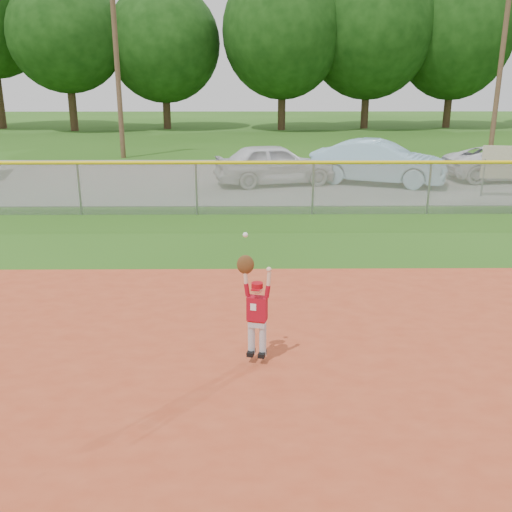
{
  "coord_description": "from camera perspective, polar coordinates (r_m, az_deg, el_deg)",
  "views": [
    {
      "loc": [
        -1.79,
        -6.09,
        3.83
      ],
      "look_at": [
        -1.71,
        2.53,
        1.1
      ],
      "focal_mm": 40.0,
      "sensor_mm": 36.0,
      "label": 1
    }
  ],
  "objects": [
    {
      "name": "parking_strip",
      "position": [
        22.49,
        4.04,
        7.76
      ],
      "size": [
        44.0,
        10.0,
        0.03
      ],
      "primitive_type": "cube",
      "color": "slate",
      "rests_on": "ground"
    },
    {
      "name": "car_blue",
      "position": [
        21.53,
        12.13,
        9.15
      ],
      "size": [
        5.08,
        3.33,
        1.58
      ],
      "primitive_type": "imported",
      "rotation": [
        0.0,
        0.0,
        1.19
      ],
      "color": "#95C5DE",
      "rests_on": "parking_strip"
    },
    {
      "name": "car_white_b",
      "position": [
        23.87,
        23.71,
        8.48
      ],
      "size": [
        4.69,
        2.46,
        1.26
      ],
      "primitive_type": "imported",
      "rotation": [
        0.0,
        0.0,
        1.65
      ],
      "color": "silver",
      "rests_on": "parking_strip"
    },
    {
      "name": "sponsor_sign",
      "position": [
        20.37,
        24.26,
        8.39
      ],
      "size": [
        1.88,
        0.41,
        1.69
      ],
      "color": "gray",
      "rests_on": "ground"
    },
    {
      "name": "ground",
      "position": [
        7.42,
        13.92,
        -14.11
      ],
      "size": [
        120.0,
        120.0,
        0.0
      ],
      "primitive_type": "plane",
      "color": "#244F12",
      "rests_on": "ground"
    },
    {
      "name": "car_white_a",
      "position": [
        20.98,
        1.89,
        9.18
      ],
      "size": [
        4.65,
        2.73,
        1.48
      ],
      "primitive_type": "imported",
      "rotation": [
        0.0,
        0.0,
        1.81
      ],
      "color": "silver",
      "rests_on": "parking_strip"
    },
    {
      "name": "power_lines",
      "position": [
        28.25,
        5.4,
        19.22
      ],
      "size": [
        19.4,
        0.24,
        9.0
      ],
      "color": "#4C3823",
      "rests_on": "ground"
    },
    {
      "name": "ballplayer",
      "position": [
        7.73,
        -0.07,
        -5.11
      ],
      "size": [
        0.48,
        0.26,
        1.75
      ],
      "color": "silver",
      "rests_on": "ground"
    },
    {
      "name": "tree_line",
      "position": [
        44.24,
        3.24,
        22.35
      ],
      "size": [
        62.37,
        13.0,
        14.43
      ],
      "color": "#422D1C",
      "rests_on": "ground"
    },
    {
      "name": "outfield_fence",
      "position": [
        16.46,
        5.73,
        7.16
      ],
      "size": [
        40.06,
        0.1,
        1.55
      ],
      "color": "gray",
      "rests_on": "ground"
    }
  ]
}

